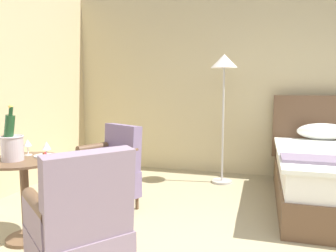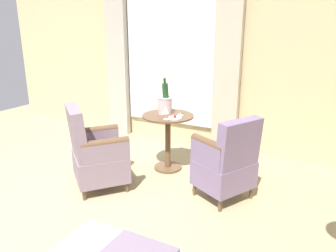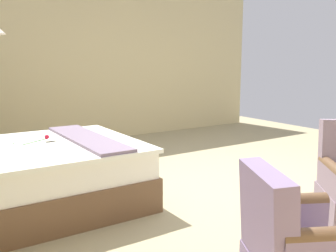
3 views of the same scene
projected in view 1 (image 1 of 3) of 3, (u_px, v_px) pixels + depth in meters
The scene contains 9 objects.
wall_headboard_side at pixel (290, 82), 4.74m from camera, with size 6.81×0.12×2.81m.
floor_lamp_brass at pixel (224, 75), 4.40m from camera, with size 0.36×0.36×1.76m.
side_table_round at pixel (25, 189), 2.81m from camera, with size 0.64×0.64×0.72m.
champagne_bucket at pixel (12, 144), 2.71m from camera, with size 0.19×0.19×0.47m.
wine_glass_near_bucket at pixel (47, 146), 2.78m from camera, with size 0.07×0.07×0.15m.
wine_glass_near_edge at pixel (28, 144), 2.92m from camera, with size 0.07×0.07×0.14m.
snack_plate at pixel (44, 155), 2.89m from camera, with size 0.18×0.18×0.04m.
armchair_by_window at pixel (112, 170), 3.57m from camera, with size 0.69×0.69×0.92m.
armchair_facing_bed at pixel (80, 230), 2.13m from camera, with size 0.81×0.81×0.96m.
Camera 1 is at (-0.38, -1.78, 1.33)m, focal length 35.00 mm.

